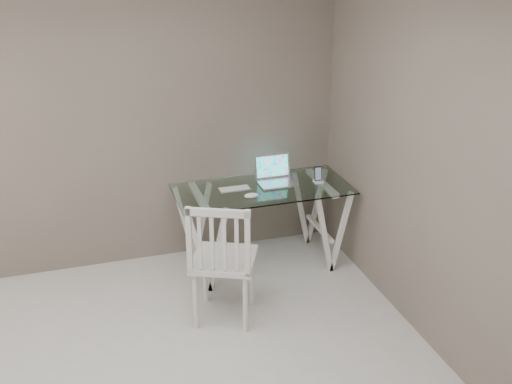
{
  "coord_description": "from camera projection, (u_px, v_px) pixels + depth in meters",
  "views": [
    {
      "loc": [
        -0.37,
        -3.0,
        2.85
      ],
      "look_at": [
        1.05,
        1.5,
        0.85
      ],
      "focal_mm": 45.0,
      "sensor_mm": 36.0,
      "label": 1
    }
  ],
  "objects": [
    {
      "name": "keyboard",
      "position": [
        234.0,
        189.0,
        5.44
      ],
      "size": [
        0.27,
        0.12,
        0.01
      ],
      "primitive_type": "cube",
      "color": "silver",
      "rests_on": "desk"
    },
    {
      "name": "room",
      "position": [
        132.0,
        169.0,
        3.18
      ],
      "size": [
        4.5,
        4.52,
        2.71
      ],
      "color": "#BBB8B3",
      "rests_on": "ground"
    },
    {
      "name": "desk",
      "position": [
        262.0,
        226.0,
        5.61
      ],
      "size": [
        1.5,
        0.7,
        0.75
      ],
      "color": "silver",
      "rests_on": "ground"
    },
    {
      "name": "laptop",
      "position": [
        275.0,
        176.0,
        5.58
      ],
      "size": [
        0.32,
        0.27,
        0.22
      ],
      "color": "silver",
      "rests_on": "desk"
    },
    {
      "name": "chair",
      "position": [
        222.0,
        257.0,
        4.73
      ],
      "size": [
        0.61,
        0.61,
        1.02
      ],
      "rotation": [
        0.0,
        0.0,
        -0.43
      ],
      "color": "silver",
      "rests_on": "ground"
    },
    {
      "name": "mouse",
      "position": [
        251.0,
        196.0,
        5.27
      ],
      "size": [
        0.12,
        0.07,
        0.04
      ],
      "primitive_type": "ellipsoid",
      "color": "white",
      "rests_on": "desk"
    },
    {
      "name": "phone_dock",
      "position": [
        318.0,
        178.0,
        5.57
      ],
      "size": [
        0.08,
        0.08,
        0.14
      ],
      "color": "white",
      "rests_on": "desk"
    }
  ]
}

